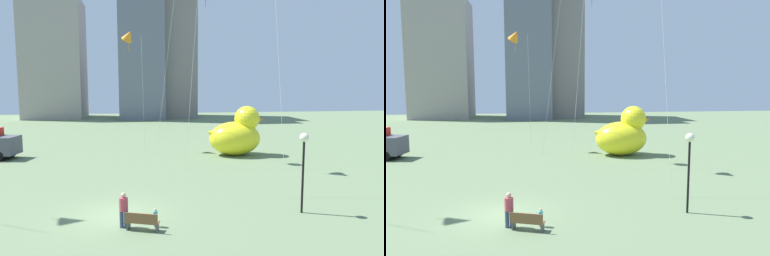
# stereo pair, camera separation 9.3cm
# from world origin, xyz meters

# --- Properties ---
(ground_plane) EXTENTS (140.00, 140.00, 0.00)m
(ground_plane) POSITION_xyz_m (0.00, 0.00, 0.00)
(ground_plane) COLOR #657B55
(park_bench) EXTENTS (1.65, 0.96, 0.90)m
(park_bench) POSITION_xyz_m (1.39, -2.35, 0.47)
(park_bench) COLOR brown
(park_bench) RESTS_ON ground
(person_adult) EXTENTS (0.42, 0.42, 1.73)m
(person_adult) POSITION_xyz_m (0.52, -1.79, 0.96)
(person_adult) COLOR #38476B
(person_adult) RESTS_ON ground
(person_child) EXTENTS (0.22, 0.22, 0.91)m
(person_child) POSITION_xyz_m (2.03, -1.92, 0.50)
(person_child) COLOR silver
(person_child) RESTS_ON ground
(giant_inflatable_duck) EXTENTS (5.82, 3.74, 4.83)m
(giant_inflatable_duck) POSITION_xyz_m (10.78, 15.12, 2.05)
(giant_inflatable_duck) COLOR yellow
(giant_inflatable_duck) RESTS_ON ground
(lamppost) EXTENTS (0.47, 0.47, 4.34)m
(lamppost) POSITION_xyz_m (9.93, -1.12, 3.36)
(lamppost) COLOR black
(lamppost) RESTS_ON ground
(city_skyline) EXTENTS (35.13, 14.16, 35.89)m
(city_skyline) POSITION_xyz_m (-1.40, 58.85, 15.23)
(city_skyline) COLOR #9E938C
(city_skyline) RESTS_ON ground
(kite_orange) EXTENTS (2.42, 2.77, 12.71)m
(kite_orange) POSITION_xyz_m (0.39, 19.64, 11.91)
(kite_orange) COLOR silver
(kite_orange) RESTS_ON ground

